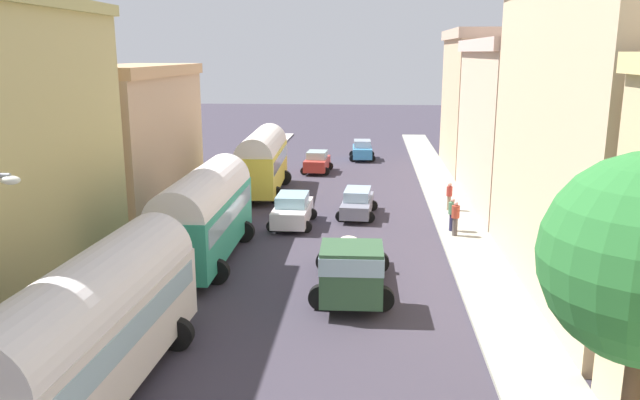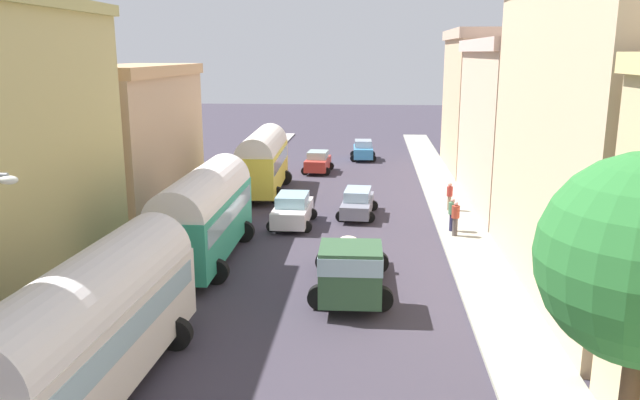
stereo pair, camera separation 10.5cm
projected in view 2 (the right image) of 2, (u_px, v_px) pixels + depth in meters
ground_plane at (325, 215)px, 35.46m from camera, size 154.00×154.00×0.00m
sidewalk_left at (199, 211)px, 36.03m from camera, size 2.50×70.00×0.14m
sidewalk_right at (455, 216)px, 34.86m from camera, size 2.50×70.00×0.14m
building_left_2 at (138, 140)px, 35.16m from camera, size 4.46×12.32×8.27m
building_right_1 at (593, 133)px, 22.94m from camera, size 4.69×14.26×12.06m
building_right_2 at (523, 124)px, 36.40m from camera, size 6.17×12.54×9.69m
building_right_3 at (482, 101)px, 47.92m from camera, size 5.22×10.63×10.62m
parked_bus_0 at (91, 322)px, 16.21m from camera, size 3.55×9.51×3.91m
parked_bus_1 at (204, 211)px, 27.20m from camera, size 3.36×9.18×4.06m
parked_bus_2 at (263, 159)px, 40.38m from camera, size 3.43×8.74×4.10m
cargo_truck_0 at (350, 266)px, 23.14m from camera, size 3.13×6.68×2.39m
car_0 at (358, 203)px, 34.98m from camera, size 2.32×4.40×1.54m
car_1 at (363, 150)px, 53.38m from camera, size 2.27×3.66×1.68m
car_2 at (293, 210)px, 33.06m from camera, size 2.40×4.20×1.70m
car_3 at (318, 162)px, 47.73m from camera, size 2.34×3.74×1.63m
pedestrian_0 at (452, 214)px, 31.53m from camera, size 0.49×0.49×1.82m
pedestrian_1 at (455, 218)px, 30.68m from camera, size 0.52×0.52×1.87m
pedestrian_2 at (450, 195)px, 35.70m from camera, size 0.48×0.48×1.75m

